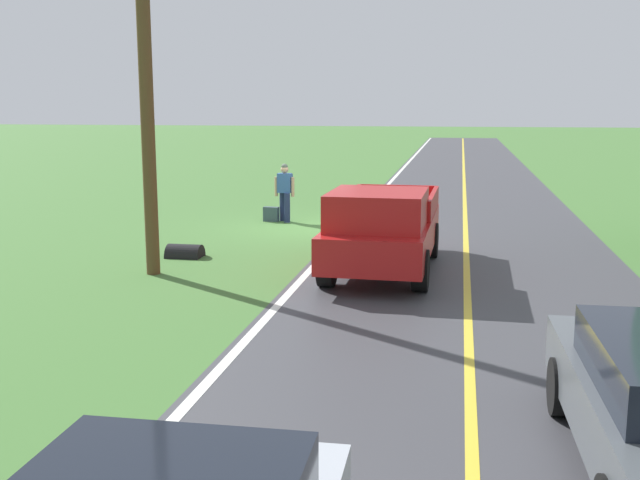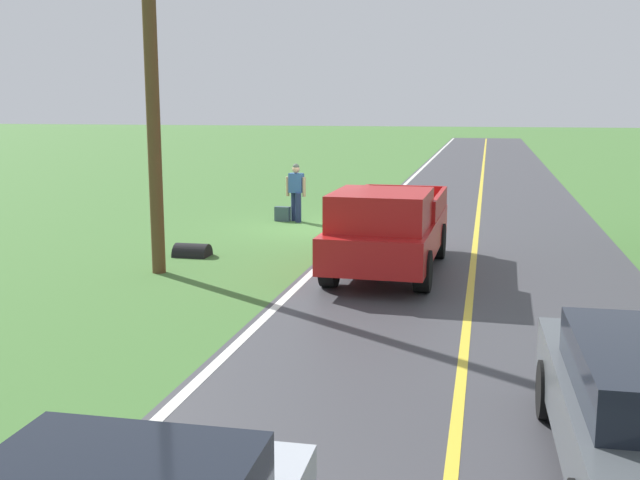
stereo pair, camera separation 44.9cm
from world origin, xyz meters
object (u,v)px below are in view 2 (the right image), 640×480
object	(u,v)px
hitchhiker_walking	(296,189)
pickup_truck_passing	(387,228)
utility_pole_roadside	(152,85)
suitcase_carried	(283,214)

from	to	relation	value
hitchhiker_walking	pickup_truck_passing	bearing A→B (deg)	119.03
pickup_truck_passing	utility_pole_roadside	bearing A→B (deg)	11.56
pickup_truck_passing	utility_pole_roadside	distance (m)	5.61
pickup_truck_passing	suitcase_carried	bearing A→B (deg)	-58.00
hitchhiker_walking	pickup_truck_passing	world-z (taller)	pickup_truck_passing
suitcase_carried	pickup_truck_passing	size ratio (longest dim) A/B	0.08
hitchhiker_walking	utility_pole_roadside	bearing A→B (deg)	81.63
suitcase_carried	pickup_truck_passing	xyz separation A→B (m)	(-4.03, 6.44, 0.75)
suitcase_carried	pickup_truck_passing	bearing A→B (deg)	37.01
suitcase_carried	utility_pole_roadside	distance (m)	8.29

